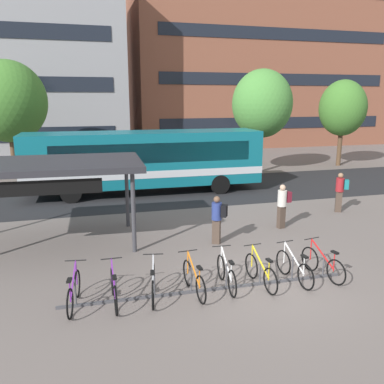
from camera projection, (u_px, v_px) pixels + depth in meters
ground at (269, 283)px, 10.88m from camera, size 200.00×200.00×0.00m
bus_lane_asphalt at (174, 191)px, 21.61m from camera, size 80.00×7.20×0.01m
city_bus at (144, 160)px, 20.79m from camera, size 12.06×2.72×3.20m
bike_rack at (209, 287)px, 10.42m from camera, size 7.57×0.21×0.70m
parked_bicycle_purple_0 at (74, 292)px, 9.55m from camera, size 0.52×1.71×0.99m
parked_bicycle_purple_1 at (114, 289)px, 9.69m from camera, size 0.52×1.72×0.99m
parked_bicycle_silver_2 at (153, 284)px, 9.95m from camera, size 0.54×1.70×0.99m
parked_bicycle_orange_3 at (194, 280)px, 10.20m from camera, size 0.52×1.72×0.99m
parked_bicycle_white_4 at (226, 274)px, 10.53m from camera, size 0.52×1.72×0.99m
parked_bicycle_yellow_5 at (261, 272)px, 10.64m from camera, size 0.52×1.72×0.99m
parked_bicycle_white_6 at (294, 268)px, 10.89m from camera, size 0.52×1.72×0.99m
parked_bicycle_red_7 at (323, 264)px, 11.15m from camera, size 0.52×1.71×0.99m
transit_shelter at (50, 167)px, 13.21m from camera, size 6.07×3.78×2.84m
commuter_maroon_pack_0 at (283, 203)px, 15.29m from camera, size 0.57×0.40×1.70m
commuter_black_pack_1 at (218, 217)px, 13.63m from camera, size 0.61×0.54×1.67m
commuter_teal_pack_2 at (340, 190)px, 17.46m from camera, size 0.61×0.52×1.73m
street_tree_0 at (8, 102)px, 24.38m from camera, size 4.60×4.60×7.13m
street_tree_1 at (343, 108)px, 28.94m from camera, size 3.33×3.33×6.16m
street_tree_2 at (262, 104)px, 26.28m from camera, size 3.92×3.92×6.72m
building_left_wing at (3, 68)px, 33.62m from camera, size 19.48×11.25×14.67m
building_right_wing at (254, 46)px, 43.59m from camera, size 26.48×12.01×20.70m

